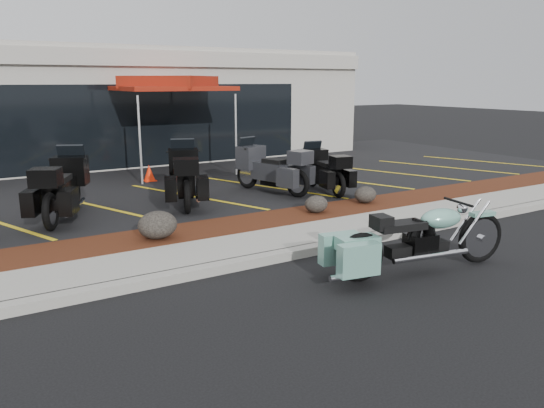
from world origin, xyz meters
TOP-DOWN VIEW (x-y plane):
  - ground at (0.00, 0.00)m, footprint 90.00×90.00m
  - curb at (0.00, 0.90)m, footprint 24.00×0.25m
  - sidewalk at (0.00, 1.60)m, footprint 24.00×1.20m
  - mulch_bed at (0.00, 2.80)m, footprint 24.00×1.20m
  - upper_lot at (0.00, 8.20)m, footprint 26.00×9.60m
  - dealership_building at (0.00, 14.47)m, footprint 18.00×8.16m
  - boulder_left at (-1.95, 2.62)m, footprint 0.70×0.59m
  - boulder_mid at (1.59, 2.73)m, footprint 0.52×0.43m
  - boulder_right at (3.11, 2.91)m, footprint 0.53×0.45m
  - hero_cruiser at (2.23, -0.90)m, footprint 3.24×1.32m
  - touring_black_front at (-2.74, 5.79)m, footprint 1.86×2.61m
  - touring_black_mid at (-0.19, 5.75)m, footprint 1.70×2.60m
  - touring_grey at (1.60, 5.84)m, footprint 1.54×2.49m
  - touring_black_rear at (3.20, 5.16)m, footprint 1.18×2.21m
  - traffic_cone at (-0.25, 8.20)m, footprint 0.39×0.39m
  - popup_canopy at (0.88, 9.32)m, footprint 3.22×3.22m

SIDE VIEW (x-z plane):
  - ground at x=0.00m, z-range 0.00..0.00m
  - curb at x=0.00m, z-range 0.00..0.15m
  - sidewalk at x=0.00m, z-range 0.00..0.15m
  - upper_lot at x=0.00m, z-range 0.00..0.15m
  - mulch_bed at x=0.00m, z-range 0.00..0.16m
  - boulder_mid at x=1.59m, z-range 0.16..0.53m
  - boulder_right at x=3.11m, z-range 0.16..0.54m
  - traffic_cone at x=-0.25m, z-range 0.15..0.61m
  - boulder_left at x=-1.95m, z-range 0.16..0.66m
  - hero_cruiser at x=2.23m, z-range 0.00..1.11m
  - touring_black_rear at x=3.20m, z-range 0.15..1.37m
  - touring_grey at x=1.60m, z-range 0.15..1.50m
  - touring_black_mid at x=-0.19m, z-range 0.15..1.57m
  - touring_black_front at x=-2.74m, z-range 0.15..1.57m
  - dealership_building at x=0.00m, z-range 0.01..4.01m
  - popup_canopy at x=0.88m, z-range 1.33..4.23m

